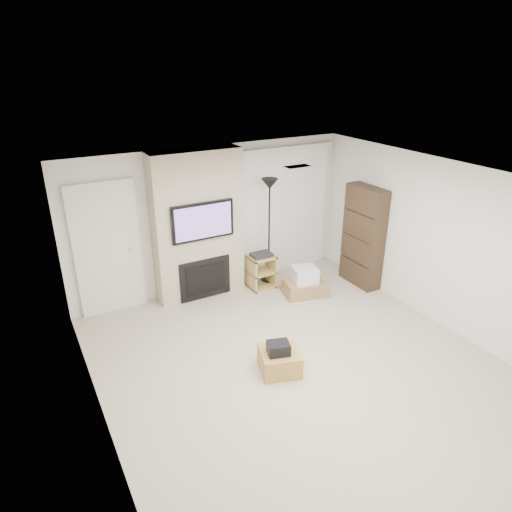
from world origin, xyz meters
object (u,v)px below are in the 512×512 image
floor_lamp (269,202)px  av_stand (261,269)px  box_stack (304,284)px  bookshelf (363,237)px  ottoman (279,361)px

floor_lamp → av_stand: bearing=-149.7°
box_stack → bookshelf: 1.33m
box_stack → ottoman: bearing=-133.1°
bookshelf → box_stack: bearing=172.6°
floor_lamp → box_stack: bearing=-66.5°
ottoman → box_stack: box_stack is taller
ottoman → av_stand: (0.97, 2.19, 0.20)m
av_stand → bookshelf: (1.65, -0.72, 0.55)m
ottoman → av_stand: size_ratio=0.76×
floor_lamp → box_stack: size_ratio=2.30×
av_stand → box_stack: bearing=-46.9°
ottoman → box_stack: (1.51, 1.61, 0.04)m
ottoman → box_stack: 2.21m
floor_lamp → bookshelf: 1.77m
bookshelf → floor_lamp: bearing=149.1°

